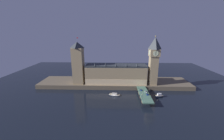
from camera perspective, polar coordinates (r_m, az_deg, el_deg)
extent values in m
plane|color=black|center=(173.95, 0.83, -10.71)|extent=(400.00, 400.00, 0.00)
cube|color=brown|center=(208.71, 1.01, -5.32)|extent=(220.00, 42.00, 5.89)
cube|color=tan|center=(196.82, 1.63, -1.94)|extent=(84.65, 22.19, 24.37)
cube|color=beige|center=(188.69, 1.60, -5.21)|extent=(84.65, 0.20, 8.77)
cube|color=#2D3338|center=(193.33, 1.66, 1.85)|extent=(84.65, 20.42, 2.40)
cone|color=#2D3338|center=(185.44, -7.10, 2.40)|extent=(2.40, 2.40, 5.36)
cone|color=#2D3338|center=(183.82, -2.74, 2.39)|extent=(2.40, 2.40, 5.36)
cone|color=#2D3338|center=(183.27, 1.66, 2.36)|extent=(2.40, 2.40, 5.36)
cone|color=#2D3338|center=(183.80, 6.07, 2.32)|extent=(2.40, 2.40, 5.36)
cone|color=#2D3338|center=(185.41, 10.42, 2.26)|extent=(2.40, 2.40, 5.36)
cube|color=tan|center=(196.93, 16.65, -0.25)|extent=(10.92, 10.92, 39.75)
cube|color=tan|center=(192.17, 17.20, 6.85)|extent=(12.89, 12.89, 9.51)
cylinder|color=beige|center=(185.90, 17.72, 6.55)|extent=(7.04, 0.25, 7.04)
cylinder|color=beige|center=(198.45, 16.71, 7.13)|extent=(7.04, 0.25, 7.04)
cylinder|color=beige|center=(194.01, 19.08, 6.77)|extent=(0.25, 7.04, 7.04)
cylinder|color=beige|center=(190.53, 15.28, 6.93)|extent=(0.25, 7.04, 7.04)
cube|color=black|center=(185.65, 17.75, 6.71)|extent=(0.36, 0.10, 5.28)
pyramid|color=#2D3338|center=(190.91, 17.50, 10.61)|extent=(12.89, 12.89, 15.83)
sphere|color=gold|center=(190.53, 17.71, 13.22)|extent=(1.60, 1.60, 1.60)
cube|color=tan|center=(197.81, -13.82, 1.62)|extent=(14.45, 14.45, 50.48)
pyramid|color=#2D3338|center=(193.33, -14.36, 10.09)|extent=(14.74, 14.74, 8.12)
cylinder|color=#99999E|center=(192.90, -14.50, 12.18)|extent=(0.24, 0.24, 6.00)
cube|color=red|center=(192.52, -14.22, 12.82)|extent=(2.00, 0.08, 1.20)
cube|color=#4C7560|center=(170.52, 13.28, -9.67)|extent=(11.54, 46.00, 1.40)
cube|color=brown|center=(161.76, 14.02, -12.36)|extent=(9.81, 3.20, 4.75)
cube|color=brown|center=(171.81, 13.22, -10.61)|extent=(9.81, 3.20, 4.75)
cube|color=brown|center=(182.04, 12.52, -9.05)|extent=(9.81, 3.20, 4.75)
cube|color=navy|center=(177.54, 11.94, -8.13)|extent=(1.82, 4.20, 0.76)
cube|color=black|center=(177.31, 11.95, -7.95)|extent=(1.49, 1.89, 0.45)
cylinder|color=black|center=(178.66, 11.59, -8.04)|extent=(0.22, 0.64, 0.64)
cylinder|color=black|center=(178.97, 12.14, -8.03)|extent=(0.22, 0.64, 0.64)
cylinder|color=black|center=(176.31, 11.73, -8.37)|extent=(0.22, 0.64, 0.64)
cylinder|color=black|center=(176.62, 12.29, -8.36)|extent=(0.22, 0.64, 0.64)
cube|color=navy|center=(167.29, 14.42, -9.76)|extent=(1.94, 4.18, 0.86)
cube|color=black|center=(167.02, 14.43, -9.56)|extent=(1.59, 1.88, 0.45)
cylinder|color=black|center=(166.47, 14.82, -10.03)|extent=(0.22, 0.64, 0.64)
cylinder|color=black|center=(166.06, 14.19, -10.05)|extent=(0.22, 0.64, 0.64)
cylinder|color=black|center=(168.76, 14.63, -9.66)|extent=(0.22, 0.64, 0.64)
cylinder|color=black|center=(168.36, 14.01, -9.67)|extent=(0.22, 0.64, 0.64)
cube|color=white|center=(173.80, 13.90, -8.78)|extent=(1.90, 4.40, 0.73)
cube|color=black|center=(173.57, 13.92, -8.60)|extent=(1.56, 1.98, 0.45)
cylinder|color=black|center=(172.87, 14.29, -9.02)|extent=(0.22, 0.64, 0.64)
cylinder|color=black|center=(172.48, 13.70, -9.04)|extent=(0.22, 0.64, 0.64)
cylinder|color=black|center=(175.30, 14.10, -8.66)|extent=(0.22, 0.64, 0.64)
cylinder|color=black|center=(174.92, 13.52, -8.67)|extent=(0.22, 0.64, 0.64)
cylinder|color=black|center=(160.32, 12.19, -10.84)|extent=(0.28, 0.28, 0.77)
cylinder|color=navy|center=(160.02, 12.21, -10.61)|extent=(0.38, 0.38, 0.64)
sphere|color=tan|center=(159.84, 12.21, -10.47)|extent=(0.21, 0.21, 0.21)
cylinder|color=black|center=(175.46, 11.22, -8.43)|extent=(0.28, 0.28, 0.80)
cylinder|color=black|center=(175.17, 11.23, -8.21)|extent=(0.38, 0.38, 0.67)
sphere|color=tan|center=(175.00, 11.24, -8.08)|extent=(0.22, 0.22, 0.22)
cylinder|color=#2D3333|center=(156.06, 12.36, -11.65)|extent=(0.56, 0.56, 0.50)
cylinder|color=#2D3333|center=(154.84, 12.42, -10.73)|extent=(0.18, 0.18, 5.11)
sphere|color=#F9E5A3|center=(153.53, 12.48, -9.68)|extent=(0.60, 0.60, 0.60)
sphere|color=#F9E5A3|center=(153.59, 12.31, -9.80)|extent=(0.44, 0.44, 0.44)
sphere|color=#F9E5A3|center=(153.76, 12.64, -9.80)|extent=(0.44, 0.44, 0.44)
cylinder|color=#2D3333|center=(171.31, 15.12, -9.33)|extent=(0.56, 0.56, 0.50)
cylinder|color=#2D3333|center=(170.29, 15.18, -8.55)|extent=(0.18, 0.18, 4.62)
sphere|color=#F9E5A3|center=(169.19, 15.25, -7.66)|extent=(0.60, 0.60, 0.60)
sphere|color=#F9E5A3|center=(169.22, 15.09, -7.77)|extent=(0.44, 0.44, 0.44)
sphere|color=#F9E5A3|center=(169.43, 15.39, -7.76)|extent=(0.44, 0.44, 0.44)
cylinder|color=#2D3333|center=(182.43, 10.71, -7.52)|extent=(0.56, 0.56, 0.50)
cylinder|color=#2D3333|center=(181.39, 10.75, -6.70)|extent=(0.18, 0.18, 5.10)
sphere|color=#F9E5A3|center=(180.28, 10.80, -5.78)|extent=(0.60, 0.60, 0.60)
sphere|color=#F9E5A3|center=(180.33, 10.65, -5.89)|extent=(0.44, 0.44, 0.44)
sphere|color=#F9E5A3|center=(180.47, 10.93, -5.89)|extent=(0.44, 0.44, 0.44)
ellipsoid|color=white|center=(174.68, 1.03, -10.32)|extent=(15.20, 8.04, 1.55)
cube|color=tan|center=(174.38, 1.03, -10.11)|extent=(13.29, 6.69, 0.24)
cube|color=#B7B2A8|center=(174.00, 1.03, -9.84)|extent=(7.03, 4.44, 1.55)
ellipsoid|color=#1E2842|center=(180.24, 19.03, -10.23)|extent=(11.14, 6.81, 2.31)
cube|color=tan|center=(179.81, 19.06, -9.92)|extent=(9.72, 5.61, 0.24)
cube|color=silver|center=(179.29, 19.09, -9.55)|extent=(5.18, 3.86, 2.31)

